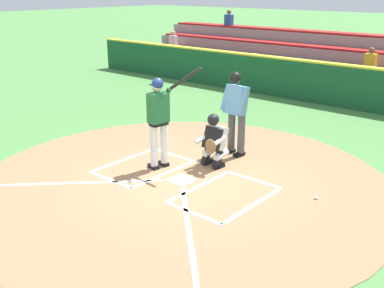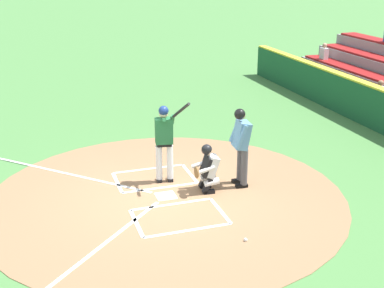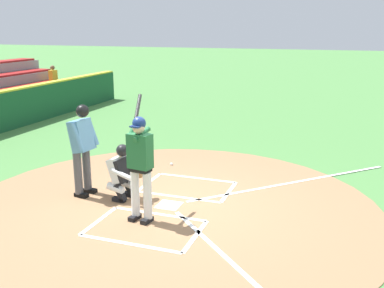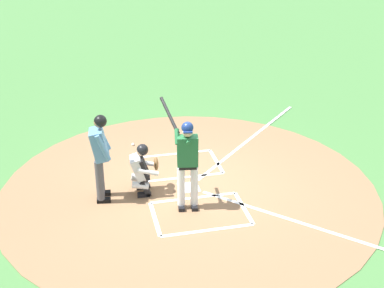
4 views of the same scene
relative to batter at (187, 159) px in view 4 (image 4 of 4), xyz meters
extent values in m
plane|color=#4C8442|center=(-0.77, 0.20, -1.10)|extent=(120.00, 120.00, 0.00)
cylinder|color=#99704C|center=(-0.77, 0.20, -1.09)|extent=(8.00, 8.00, 0.01)
cube|color=white|center=(-0.77, 0.20, -1.08)|extent=(0.44, 0.44, 0.01)
cube|color=white|center=(-1.82, -0.70, -1.08)|extent=(1.20, 0.08, 0.01)
cube|color=white|center=(-1.82, 1.10, -1.08)|extent=(1.20, 0.08, 0.01)
cube|color=white|center=(-1.22, 0.20, -1.08)|extent=(0.08, 1.80, 0.01)
cube|color=white|center=(-2.42, 0.20, -1.08)|extent=(0.08, 1.80, 0.01)
cube|color=white|center=(0.28, -0.70, -1.08)|extent=(1.20, 0.08, 0.01)
cube|color=white|center=(0.28, 1.10, -1.08)|extent=(1.20, 0.08, 0.01)
cube|color=white|center=(-0.32, 0.20, -1.08)|extent=(0.08, 1.80, 0.01)
cube|color=white|center=(0.88, 0.20, -1.08)|extent=(0.08, 1.80, 0.01)
cube|color=white|center=(1.33, 2.30, -1.08)|extent=(3.73, 3.73, 0.01)
cube|color=white|center=(-2.87, 2.30, -1.08)|extent=(3.73, 3.73, 0.01)
cylinder|color=white|center=(0.03, 0.14, -0.60)|extent=(0.15, 0.15, 0.84)
cube|color=black|center=(0.07, 0.13, -1.05)|extent=(0.28, 0.16, 0.09)
cylinder|color=white|center=(-0.01, -0.12, -0.60)|extent=(0.15, 0.15, 0.84)
cube|color=black|center=(0.03, -0.12, -1.05)|extent=(0.28, 0.16, 0.09)
cube|color=black|center=(0.01, 0.01, -0.13)|extent=(0.27, 0.37, 0.10)
cube|color=#236638|center=(0.01, 0.01, 0.18)|extent=(0.30, 0.43, 0.60)
sphere|color=beige|center=(0.03, 0.01, 0.59)|extent=(0.21, 0.21, 0.21)
sphere|color=navy|center=(0.01, 0.01, 0.66)|extent=(0.23, 0.23, 0.23)
cube|color=navy|center=(0.12, -0.01, 0.63)|extent=(0.13, 0.18, 0.02)
cylinder|color=#236638|center=(-0.04, 0.03, 0.46)|extent=(0.44, 0.15, 0.21)
cylinder|color=#236638|center=(-0.07, -0.18, 0.46)|extent=(0.28, 0.13, 0.29)
cylinder|color=black|center=(-0.45, -0.25, 0.76)|extent=(0.71, 0.26, 0.53)
cylinder|color=black|center=(-0.12, -0.15, 0.52)|extent=(0.09, 0.10, 0.08)
cube|color=black|center=(-0.93, -0.76, -1.05)|extent=(0.14, 0.27, 0.09)
cube|color=black|center=(-0.93, -0.72, -0.90)|extent=(0.14, 0.25, 0.37)
cylinder|color=silver|center=(-0.94, -0.82, -0.82)|extent=(0.18, 0.37, 0.21)
cube|color=black|center=(-0.62, -0.79, -1.05)|extent=(0.14, 0.27, 0.09)
cube|color=black|center=(-0.61, -0.75, -0.90)|extent=(0.14, 0.25, 0.37)
cylinder|color=silver|center=(-0.62, -0.85, -0.82)|extent=(0.18, 0.37, 0.21)
cube|color=silver|center=(-0.78, -0.85, -0.48)|extent=(0.43, 0.39, 0.52)
cube|color=black|center=(-0.77, -0.74, -0.48)|extent=(0.44, 0.25, 0.46)
sphere|color=tan|center=(-0.78, -0.78, -0.11)|extent=(0.21, 0.21, 0.21)
sphere|color=black|center=(-0.77, -0.76, -0.09)|extent=(0.24, 0.24, 0.24)
cylinder|color=silver|center=(-0.97, -0.66, -0.50)|extent=(0.13, 0.45, 0.20)
cylinder|color=silver|center=(-0.57, -0.70, -0.50)|extent=(0.13, 0.45, 0.20)
ellipsoid|color=brown|center=(-0.95, -0.46, -0.53)|extent=(0.29, 0.12, 0.28)
cylinder|color=#4C4C51|center=(-0.86, -1.64, -0.59)|extent=(0.16, 0.16, 0.86)
cube|color=black|center=(-0.86, -1.59, -1.05)|extent=(0.15, 0.29, 0.09)
cylinder|color=#4C4C51|center=(-0.58, -1.67, -0.59)|extent=(0.16, 0.16, 0.86)
cube|color=black|center=(-0.58, -1.62, -1.05)|extent=(0.15, 0.29, 0.09)
cube|color=#5B8EB7|center=(-0.72, -1.61, 0.15)|extent=(0.47, 0.40, 0.66)
sphere|color=#9E7051|center=(-0.72, -1.57, 0.62)|extent=(0.22, 0.22, 0.22)
sphere|color=black|center=(-0.72, -1.55, 0.64)|extent=(0.25, 0.25, 0.25)
cylinder|color=#5B8EB7|center=(-0.95, -1.51, 0.18)|extent=(0.12, 0.29, 0.56)
cylinder|color=#5B8EB7|center=(-0.47, -1.56, 0.18)|extent=(0.12, 0.29, 0.56)
sphere|color=white|center=(-3.12, -0.70, -1.06)|extent=(0.07, 0.07, 0.07)
camera|label=1|loc=(-6.20, 6.25, 2.46)|focal=42.94mm
camera|label=2|loc=(-11.01, 2.93, 3.97)|focal=48.87mm
camera|label=3|loc=(6.50, 3.25, 2.23)|focal=41.43mm
camera|label=4|loc=(8.97, -1.94, 4.67)|focal=50.11mm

